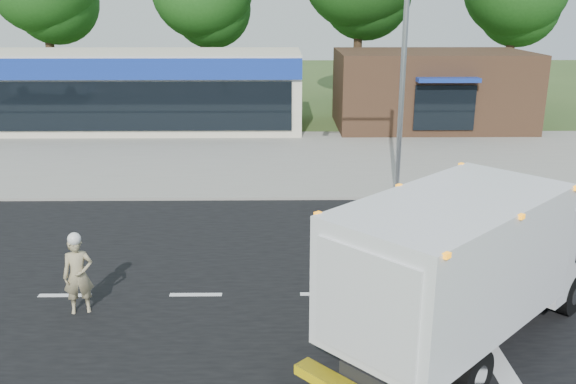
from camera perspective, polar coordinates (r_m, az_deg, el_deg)
name	(u,v)px	position (r m, az deg, el deg)	size (l,w,h in m)	color
ground	(326,295)	(14.24, 3.59, -9.56)	(120.00, 120.00, 0.00)	#385123
road_asphalt	(326,294)	(14.24, 3.59, -9.54)	(60.00, 14.00, 0.02)	black
sidewalk	(310,188)	(21.85, 2.05, 0.33)	(60.00, 2.40, 0.12)	gray
parking_apron	(304,152)	(27.45, 1.50, 3.76)	(60.00, 9.00, 0.02)	gray
lane_markings	(395,323)	(13.22, 10.00, -11.98)	(55.20, 7.00, 0.01)	silver
ems_box_truck	(472,257)	(12.04, 16.82, -5.88)	(6.72, 6.60, 3.19)	black
emergency_worker	(78,274)	(13.84, -19.05, -7.24)	(0.72, 0.57, 1.84)	tan
retail_strip_mall	(131,90)	(33.85, -14.48, 9.25)	(18.00, 6.20, 4.00)	beige
brown_storefront	(431,89)	(33.92, 13.20, 9.34)	(10.00, 6.70, 4.00)	#382316
traffic_signal_pole	(384,51)	(20.61, 9.00, 12.90)	(3.51, 0.25, 8.00)	gray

